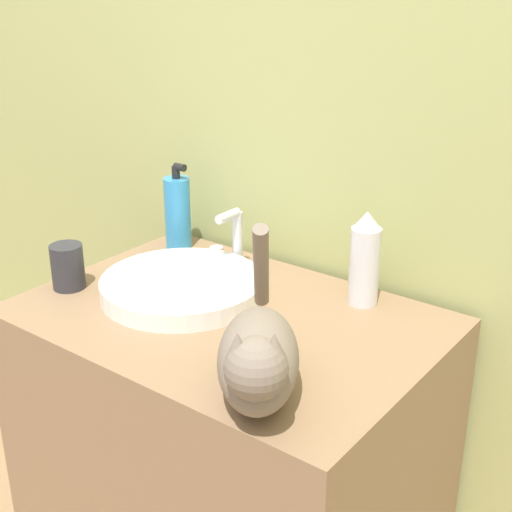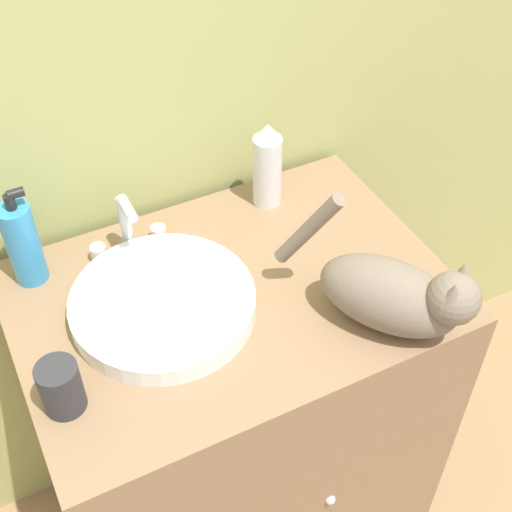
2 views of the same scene
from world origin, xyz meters
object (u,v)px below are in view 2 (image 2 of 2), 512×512
soap_bottle (23,243)px  cup (61,387)px  cat (396,294)px  spray_bottle (267,165)px

soap_bottle → cup: size_ratio=2.18×
cat → spray_bottle: size_ratio=1.75×
cat → soap_bottle: size_ratio=1.62×
spray_bottle → cup: (-0.55, -0.32, -0.05)m
cup → cat: bearing=-9.2°
spray_bottle → cup: 0.64m
soap_bottle → spray_bottle: size_ratio=1.08×
cat → soap_bottle: (-0.57, 0.42, 0.01)m
spray_bottle → cup: bearing=-149.5°
cup → spray_bottle: bearing=30.5°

